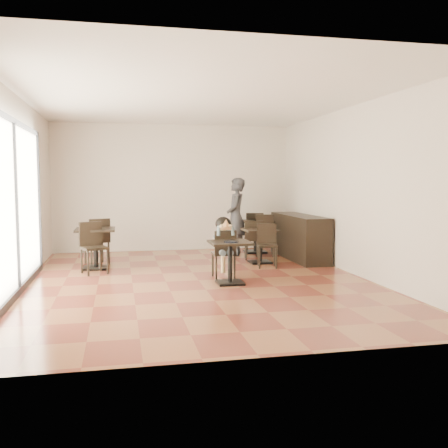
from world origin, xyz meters
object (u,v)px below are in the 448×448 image
object	(u,v)px
child_chair	(223,254)
chair_left_b	(94,248)
cafe_table_back	(255,236)
chair_mid_a	(253,240)
chair_back_a	(255,231)
child_table	(230,263)
adult_patron	(236,217)
chair_left_a	(97,241)
cafe_table_left	(96,249)
cafe_table_mid	(260,246)
chair_mid_b	(267,246)
child	(223,248)
chair_back_b	(265,235)

from	to	relation	value
child_chair	chair_left_b	distance (m)	2.51
cafe_table_back	chair_mid_a	distance (m)	1.03
chair_back_a	child_table	bearing A→B (deg)	83.15
adult_patron	cafe_table_back	xyz separation A→B (m)	(0.57, 0.30, -0.52)
chair_back_a	chair_left_a	bearing A→B (deg)	33.76
adult_patron	cafe_table_left	world-z (taller)	adult_patron
child_table	child_chair	xyz separation A→B (m)	(0.00, 0.55, 0.07)
cafe_table_mid	chair_mid_b	world-z (taller)	chair_mid_b
chair_mid_b	chair_left_a	xyz separation A→B (m)	(-3.45, 1.11, 0.05)
adult_patron	cafe_table_back	world-z (taller)	adult_patron
child	chair_mid_b	bearing A→B (deg)	38.72
child	cafe_table_back	distance (m)	3.30
chair_back_a	chair_back_b	world-z (taller)	same
adult_patron	chair_back_b	bearing A→B (deg)	83.32
chair_back_b	chair_back_a	bearing A→B (deg)	104.36
chair_back_b	cafe_table_left	bearing A→B (deg)	-151.49
cafe_table_mid	cafe_table_left	distance (m)	3.45
chair_mid_b	chair_left_a	distance (m)	3.63
child_chair	cafe_table_mid	bearing A→B (deg)	-127.63
cafe_table_back	chair_back_b	size ratio (longest dim) A/B	0.83
child	adult_patron	world-z (taller)	adult_patron
cafe_table_mid	chair_left_b	xyz separation A→B (m)	(-3.45, -0.54, 0.12)
cafe_table_mid	cafe_table_back	world-z (taller)	cafe_table_back
child_chair	adult_patron	world-z (taller)	adult_patron
child	adult_patron	distance (m)	2.83
child	chair_left_b	distance (m)	2.51
cafe_table_left	chair_back_b	size ratio (longest dim) A/B	0.85
child_table	cafe_table_back	bearing A→B (deg)	67.87
cafe_table_back	chair_left_b	bearing A→B (deg)	-151.22
chair_back_a	chair_back_b	distance (m)	0.94
child_table	cafe_table_back	xyz separation A→B (m)	(1.43, 3.52, 0.03)
child	chair_back_a	size ratio (longest dim) A/B	1.15
child	chair_back_b	size ratio (longest dim) A/B	1.15
chair_left_b	child_table	bearing A→B (deg)	-53.65
adult_patron	chair_back_a	xyz separation A→B (m)	(0.65, 0.69, -0.44)
chair_left_b	child_chair	bearing A→B (deg)	-42.89
chair_left_a	chair_back_a	bearing A→B (deg)	177.44
child_chair	adult_patron	bearing A→B (deg)	-107.97
adult_patron	chair_left_b	world-z (taller)	adult_patron
cafe_table_mid	chair_back_b	size ratio (longest dim) A/B	0.77
chair_mid_a	chair_left_a	size ratio (longest dim) A/B	0.90
child_table	chair_left_a	xyz separation A→B (m)	(-2.34, 2.55, 0.13)
cafe_table_back	chair_mid_a	size ratio (longest dim) A/B	0.90
chair_left_b	chair_back_b	size ratio (longest dim) A/B	1.02
child	cafe_table_left	xyz separation A→B (m)	(-2.34, 1.45, -0.15)
child_chair	chair_back_b	distance (m)	2.86
chair_mid_b	chair_back_b	world-z (taller)	chair_back_b
cafe_table_left	chair_mid_b	distance (m)	3.50
child_table	chair_mid_a	size ratio (longest dim) A/B	0.83
child	cafe_table_left	size ratio (longest dim) A/B	1.36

